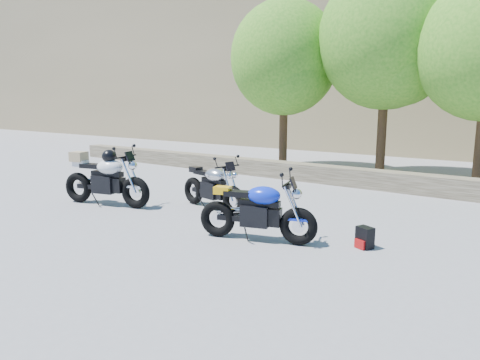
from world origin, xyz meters
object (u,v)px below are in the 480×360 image
silver_bike (213,187)px  backpack (365,238)px  white_bike (105,178)px  blue_bike (258,212)px

silver_bike → backpack: (3.53, -0.51, -0.32)m
backpack → white_bike: bearing=-150.8°
white_bike → backpack: size_ratio=6.56×
silver_bike → backpack: silver_bike is taller
blue_bike → backpack: size_ratio=5.78×
white_bike → blue_bike: size_ratio=1.13×
silver_bike → backpack: 3.58m
white_bike → blue_bike: white_bike is taller
blue_bike → backpack: 1.74m
silver_bike → backpack: bearing=3.6°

